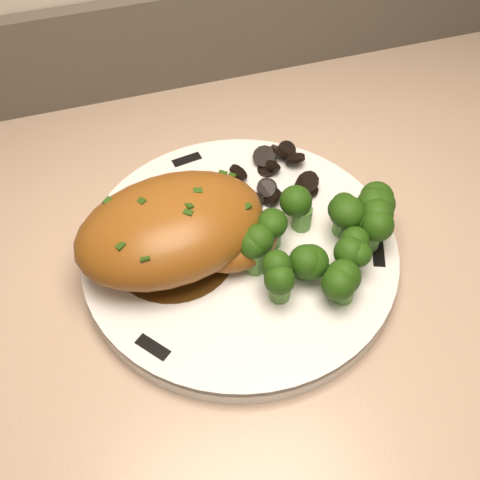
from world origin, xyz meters
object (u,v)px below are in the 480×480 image
object	(u,v)px
plate	(240,253)
counter	(120,479)
broccoli_florets	(321,240)
chicken_breast	(178,230)

from	to	relation	value
plate	counter	bearing A→B (deg)	-171.83
plate	broccoli_florets	world-z (taller)	broccoli_florets
chicken_breast	broccoli_florets	world-z (taller)	chicken_breast
counter	plate	size ratio (longest dim) A/B	6.51
counter	plate	world-z (taller)	counter
counter	chicken_breast	xyz separation A→B (m)	(0.13, 0.04, 0.47)
broccoli_florets	counter	bearing A→B (deg)	178.74
counter	broccoli_florets	distance (m)	0.53
counter	broccoli_florets	world-z (taller)	counter
plate	chicken_breast	bearing A→B (deg)	170.20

